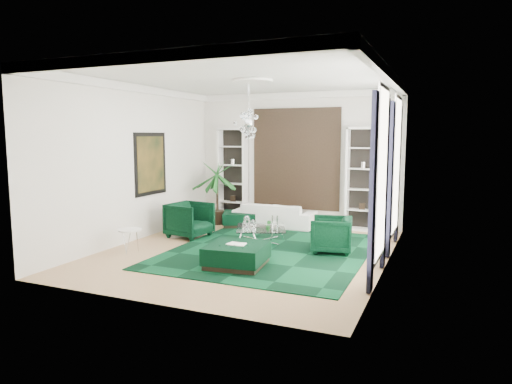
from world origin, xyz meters
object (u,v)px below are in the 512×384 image
at_px(coffee_table, 261,236).
at_px(palm, 217,184).
at_px(sofa, 275,215).
at_px(ottoman_front, 237,255).
at_px(ottoman_side, 240,219).
at_px(armchair_right, 331,235).
at_px(side_table, 130,241).
at_px(armchair_left, 190,220).

height_order(coffee_table, palm, palm).
bearing_deg(coffee_table, palm, 139.76).
xyz_separation_m(sofa, ottoman_front, (0.71, -4.02, -0.11)).
bearing_deg(ottoman_side, palm, 175.55).
bearing_deg(armchair_right, palm, -126.80).
relative_size(ottoman_side, palm, 0.38).
distance_m(side_table, palm, 3.77).
bearing_deg(side_table, sofa, 63.65).
height_order(armchair_right, side_table, armchair_right).
distance_m(ottoman_front, side_table, 2.66).
relative_size(sofa, coffee_table, 1.99).
bearing_deg(palm, sofa, 9.48).
relative_size(armchair_left, ottoman_side, 1.07).
xyz_separation_m(armchair_left, ottoman_front, (2.23, -1.92, -0.22)).
relative_size(coffee_table, palm, 0.48).
xyz_separation_m(coffee_table, side_table, (-2.37, -1.87, 0.06)).
bearing_deg(armchair_left, ottoman_front, -122.75).
relative_size(side_table, palm, 0.22).
bearing_deg(coffee_table, sofa, 101.59).
height_order(ottoman_side, palm, palm).
distance_m(armchair_left, ottoman_front, 2.96).
bearing_deg(armchair_left, palm, 12.85).
bearing_deg(side_table, armchair_left, 77.08).
distance_m(sofa, side_table, 4.38).
xyz_separation_m(coffee_table, palm, (-2.10, 1.78, 0.99)).
height_order(sofa, ottoman_side, sofa).
height_order(sofa, coffee_table, sofa).
xyz_separation_m(armchair_right, ottoman_front, (-1.46, -1.80, -0.18)).
distance_m(armchair_right, ottoman_front, 2.32).
xyz_separation_m(armchair_left, side_table, (-0.42, -1.83, -0.19)).
relative_size(ottoman_front, palm, 0.47).
height_order(coffee_table, side_table, side_table).
bearing_deg(armchair_right, ottoman_side, -131.26).
relative_size(ottoman_side, ottoman_front, 0.82).
height_order(sofa, side_table, sofa).
relative_size(sofa, ottoman_front, 2.05).
relative_size(ottoman_side, side_table, 1.73).
distance_m(armchair_left, ottoman_side, 1.87).
distance_m(armchair_left, coffee_table, 1.96).
height_order(ottoman_front, palm, palm).
bearing_deg(side_table, coffee_table, 38.25).
xyz_separation_m(armchair_right, side_table, (-4.11, -1.71, -0.15)).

